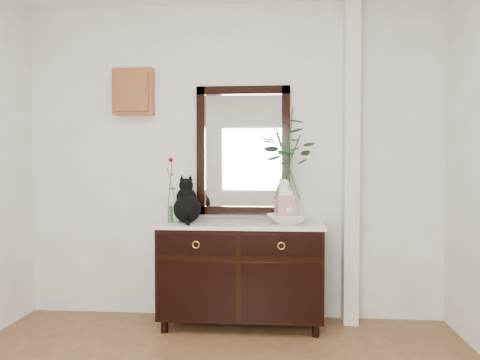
# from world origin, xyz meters

# --- Properties ---
(wall_back) EXTENTS (3.60, 0.04, 2.70)m
(wall_back) POSITION_xyz_m (0.00, 1.98, 1.35)
(wall_back) COLOR white
(wall_back) RESTS_ON ground
(pilaster) EXTENTS (0.12, 0.20, 2.70)m
(pilaster) POSITION_xyz_m (1.00, 1.90, 1.35)
(pilaster) COLOR white
(pilaster) RESTS_ON ground
(sideboard) EXTENTS (1.33, 0.52, 0.82)m
(sideboard) POSITION_xyz_m (0.10, 1.73, 0.47)
(sideboard) COLOR black
(sideboard) RESTS_ON ground
(wall_mirror) EXTENTS (0.80, 0.06, 1.10)m
(wall_mirror) POSITION_xyz_m (0.10, 1.97, 1.44)
(wall_mirror) COLOR black
(wall_mirror) RESTS_ON wall_back
(key_cabinet) EXTENTS (0.35, 0.10, 0.40)m
(key_cabinet) POSITION_xyz_m (-0.85, 1.94, 1.95)
(key_cabinet) COLOR brown
(key_cabinet) RESTS_ON wall_back
(cat) EXTENTS (0.34, 0.38, 0.37)m
(cat) POSITION_xyz_m (-0.34, 1.73, 1.03)
(cat) COLOR black
(cat) RESTS_ON sideboard
(lotus_bowl) EXTENTS (0.40, 0.40, 0.08)m
(lotus_bowl) POSITION_xyz_m (0.48, 1.69, 0.89)
(lotus_bowl) COLOR white
(lotus_bowl) RESTS_ON sideboard
(vase_branches) EXTENTS (0.45, 0.45, 0.91)m
(vase_branches) POSITION_xyz_m (0.48, 1.69, 1.33)
(vase_branches) COLOR silver
(vase_branches) RESTS_ON lotus_bowl
(bud_vase_rose) EXTENTS (0.08, 0.08, 0.54)m
(bud_vase_rose) POSITION_xyz_m (-0.47, 1.67, 1.12)
(bud_vase_rose) COLOR #2F6735
(bud_vase_rose) RESTS_ON sideboard
(ginger_jar) EXTENTS (0.17, 0.17, 0.37)m
(ginger_jar) POSITION_xyz_m (0.45, 1.68, 1.03)
(ginger_jar) COLOR white
(ginger_jar) RESTS_ON sideboard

